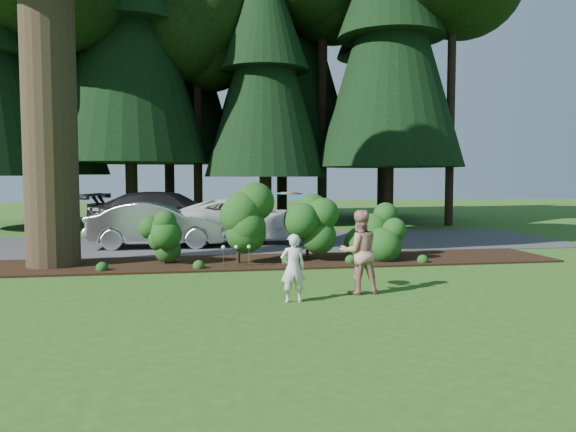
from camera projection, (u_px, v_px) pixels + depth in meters
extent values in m
plane|color=#2B5117|center=(261.00, 288.00, 10.92)|extent=(80.00, 80.00, 0.00)
cube|color=black|center=(246.00, 262.00, 14.11)|extent=(16.00, 2.50, 0.05)
cube|color=#38383A|center=(233.00, 243.00, 18.29)|extent=(22.00, 6.00, 0.03)
cylinder|color=black|center=(47.00, 12.00, 13.06)|extent=(1.24, 1.24, 12.00)
sphere|color=#184A17|center=(164.00, 239.00, 13.68)|extent=(1.08, 1.08, 1.08)
cylinder|color=black|center=(164.00, 259.00, 13.72)|extent=(0.08, 0.08, 0.30)
sphere|color=#184A17|center=(238.00, 227.00, 13.77)|extent=(1.35, 1.35, 1.35)
cylinder|color=black|center=(238.00, 259.00, 13.83)|extent=(0.08, 0.08, 0.30)
sphere|color=#184A17|center=(307.00, 229.00, 14.38)|extent=(1.26, 1.26, 1.26)
cylinder|color=black|center=(307.00, 255.00, 14.43)|extent=(0.08, 0.08, 0.30)
sphere|color=#184A17|center=(377.00, 233.00, 14.50)|extent=(1.17, 1.17, 1.17)
cylinder|color=black|center=(377.00, 255.00, 14.54)|extent=(0.08, 0.08, 0.30)
cylinder|color=#184A17|center=(223.00, 259.00, 13.16)|extent=(0.01, 0.01, 0.50)
sphere|color=white|center=(223.00, 247.00, 13.14)|extent=(0.09, 0.09, 0.09)
cylinder|color=#184A17|center=(236.00, 258.00, 13.21)|extent=(0.01, 0.01, 0.50)
sphere|color=white|center=(236.00, 247.00, 13.19)|extent=(0.09, 0.09, 0.09)
cylinder|color=#184A17|center=(249.00, 258.00, 13.26)|extent=(0.01, 0.01, 0.50)
sphere|color=white|center=(249.00, 247.00, 13.24)|extent=(0.09, 0.09, 0.09)
cylinder|color=black|center=(54.00, 120.00, 23.67)|extent=(0.50, 0.50, 9.10)
cylinder|color=black|center=(129.00, 107.00, 24.62)|extent=(0.50, 0.50, 10.50)
cone|color=black|center=(127.00, 37.00, 24.41)|extent=(6.60, 6.60, 11.25)
cylinder|color=black|center=(198.00, 125.00, 23.72)|extent=(0.50, 0.50, 8.75)
cylinder|color=black|center=(265.00, 100.00, 25.12)|extent=(0.50, 0.50, 11.20)
cone|color=black|center=(265.00, 27.00, 24.90)|extent=(7.04, 7.04, 12.00)
cylinder|color=black|center=(325.00, 123.00, 26.68)|extent=(0.50, 0.50, 9.45)
cylinder|color=black|center=(386.00, 105.00, 25.58)|extent=(0.50, 0.50, 10.85)
cone|color=black|center=(387.00, 36.00, 25.36)|extent=(6.82, 6.82, 11.62)
cylinder|color=black|center=(420.00, 122.00, 28.00)|extent=(0.50, 0.50, 9.80)
cylinder|color=black|center=(52.00, 106.00, 27.36)|extent=(0.50, 0.50, 11.20)
cone|color=black|center=(50.00, 40.00, 27.14)|extent=(7.04, 7.04, 12.00)
cylinder|color=black|center=(166.00, 115.00, 27.83)|extent=(0.50, 0.50, 10.50)
cone|color=black|center=(165.00, 53.00, 27.62)|extent=(6.60, 6.60, 11.25)
cylinder|color=black|center=(282.00, 106.00, 29.78)|extent=(0.50, 0.50, 11.90)
cone|color=black|center=(282.00, 40.00, 29.54)|extent=(7.48, 7.48, 12.75)
cylinder|color=black|center=(375.00, 123.00, 30.20)|extent=(0.50, 0.50, 10.15)
cone|color=black|center=(376.00, 68.00, 29.99)|extent=(6.38, 6.38, 10.88)
cone|color=black|center=(377.00, 4.00, 29.76)|extent=(4.64, 4.64, 6.53)
imported|color=silver|center=(157.00, 225.00, 17.04)|extent=(4.17, 1.57, 1.36)
imported|color=white|center=(251.00, 220.00, 18.33)|extent=(5.46, 2.88, 1.46)
imported|color=black|center=(169.00, 215.00, 19.54)|extent=(5.95, 3.48, 1.62)
imported|color=silver|center=(293.00, 268.00, 9.69)|extent=(0.43, 0.29, 1.19)
imported|color=#A42C15|center=(359.00, 252.00, 10.40)|extent=(0.79, 0.63, 1.56)
cylinder|color=#16687C|center=(290.00, 194.00, 10.00)|extent=(0.45, 0.45, 0.04)
cylinder|color=#F45014|center=(290.00, 193.00, 10.00)|extent=(0.32, 0.32, 0.03)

